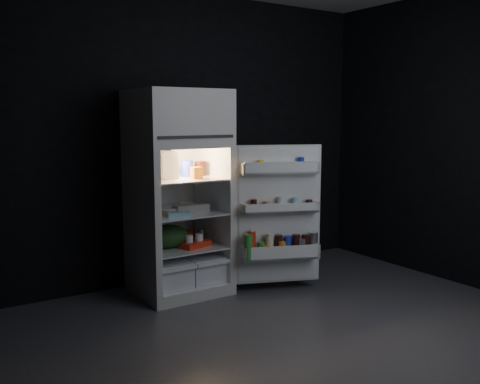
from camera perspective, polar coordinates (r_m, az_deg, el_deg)
floor at (r=4.03m, az=6.29°, el=-14.65°), size 4.00×3.40×0.00m
wall_back at (r=5.14m, az=-5.67°, el=5.76°), size 4.00×0.00×2.70m
wall_right at (r=5.24m, az=23.73°, el=5.16°), size 0.00×3.40×2.70m
refrigerator at (r=4.70m, az=-6.74°, el=0.70°), size 0.76×0.71×1.78m
fridge_door at (r=4.69m, az=4.17°, el=-2.72°), size 0.74×0.44×1.22m
milk_jug at (r=4.61m, az=-7.62°, el=2.92°), size 0.16×0.16×0.24m
mayo_jar at (r=4.75m, az=-5.71°, el=2.50°), size 0.12×0.12×0.14m
jam_jar at (r=4.81m, az=-4.26°, el=2.53°), size 0.14×0.14×0.13m
amber_bottle at (r=4.67m, az=-9.83°, el=2.82°), size 0.09×0.09×0.22m
small_carton at (r=4.57m, az=-4.64°, el=2.05°), size 0.09×0.07×0.10m
egg_carton at (r=4.66m, az=-5.25°, el=-1.76°), size 0.31×0.12×0.07m
pie at (r=4.70m, az=-7.34°, el=-1.89°), size 0.39×0.39×0.04m
flat_package at (r=4.46m, az=-6.44°, el=-2.41°), size 0.21×0.16×0.04m
wrapped_pkg at (r=4.89m, az=-5.76°, el=-1.42°), size 0.14×0.13×0.05m
produce_bag at (r=4.69m, az=-7.72°, el=-4.69°), size 0.38×0.32×0.20m
yogurt_tray at (r=4.69m, az=-4.82°, el=-5.56°), size 0.30×0.21×0.05m
small_can_red at (r=4.95m, az=-5.42°, el=-4.59°), size 0.08×0.08×0.09m
small_can_silver at (r=4.99m, az=-4.21°, el=-4.48°), size 0.09×0.09×0.09m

